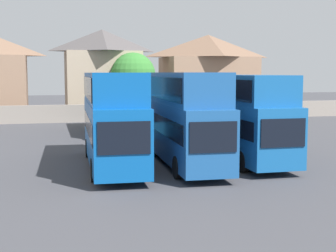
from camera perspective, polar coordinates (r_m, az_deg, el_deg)
ground at (r=44.68m, az=-4.82°, el=-0.32°), size 140.00×140.00×0.00m
depot_boundary_wall at (r=51.61m, az=-6.16°, el=1.55°), size 56.00×0.50×1.80m
bus_1 at (r=26.38m, az=-6.47°, el=1.36°), size 3.16×11.17×5.06m
bus_2 at (r=26.85m, az=1.82°, el=1.48°), size 2.99×11.07×5.07m
bus_3 at (r=28.56m, az=8.40°, el=1.56°), size 2.80×10.57×4.93m
bus_4 at (r=41.12m, az=-6.15°, el=3.04°), size 2.76×11.66×4.99m
bus_5 at (r=41.77m, az=-1.41°, el=2.98°), size 3.42×12.11×4.80m
house_terrace_centre at (r=57.54m, az=-7.60°, el=6.17°), size 8.76×6.46×9.97m
house_terrace_right at (r=61.60m, az=4.66°, el=6.08°), size 11.37×7.99×9.70m
tree_left_of_lot at (r=54.31m, az=-4.07°, el=5.89°), size 4.92×4.92×7.26m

